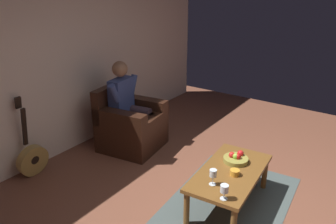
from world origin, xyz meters
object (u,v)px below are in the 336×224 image
fruit_bowl (236,158)px  armchair (130,125)px  guitar (32,158)px  wine_glass_near (224,190)px  person_seated (128,102)px  wine_glass_far (213,174)px  coffee_table (230,176)px  candle_jar (235,173)px

fruit_bowl → armchair: bearing=-97.2°
guitar → wine_glass_near: bearing=98.4°
person_seated → fruit_bowl: bearing=74.6°
armchair → fruit_bowl: 1.74m
armchair → wine_glass_far: (0.76, 1.73, 0.20)m
guitar → wine_glass_far: (-0.51, 2.23, 0.31)m
armchair → guitar: bearing=-29.8°
coffee_table → wine_glass_far: 0.37m
coffee_table → guitar: bearing=-69.7°
coffee_table → fruit_bowl: 0.24m
guitar → fruit_bowl: bearing=115.2°
wine_glass_far → armchair: bearing=-113.8°
guitar → fruit_bowl: (-1.05, 2.23, 0.23)m
guitar → wine_glass_far: bearing=102.8°
armchair → person_seated: (0.00, -0.02, 0.35)m
coffee_table → candle_jar: (0.05, 0.07, 0.09)m
fruit_bowl → candle_jar: fruit_bowl is taller
person_seated → candle_jar: (0.48, 1.85, -0.24)m
armchair → wine_glass_far: size_ratio=5.43×
guitar → fruit_bowl: size_ratio=3.75×
wine_glass_far → candle_jar: wine_glass_far is taller
armchair → coffee_table: bearing=67.9°
guitar → wine_glass_far: size_ratio=6.13×
person_seated → wine_glass_far: person_seated is taller
fruit_bowl → guitar: bearing=-64.8°
guitar → candle_jar: (-0.79, 2.33, 0.22)m
person_seated → candle_jar: bearing=67.2°
person_seated → wine_glass_far: size_ratio=7.60×
armchair → guitar: (1.27, -0.50, -0.11)m
wine_glass_far → candle_jar: (-0.28, 0.11, -0.09)m
wine_glass_near → armchair: bearing=-115.4°
wine_glass_near → candle_jar: (-0.43, -0.09, -0.07)m
wine_glass_near → person_seated: bearing=-115.1°
wine_glass_near → candle_jar: size_ratio=1.49×
armchair → wine_glass_near: 2.13m
wine_glass_far → fruit_bowl: (-0.54, -0.00, -0.08)m
person_seated → wine_glass_near: (0.91, 1.94, -0.17)m
armchair → fruit_bowl: bearing=74.5°
wine_glass_near → coffee_table: bearing=-161.6°
coffee_table → guitar: 2.42m
wine_glass_far → candle_jar: size_ratio=1.67×
candle_jar → person_seated: bearing=-104.5°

